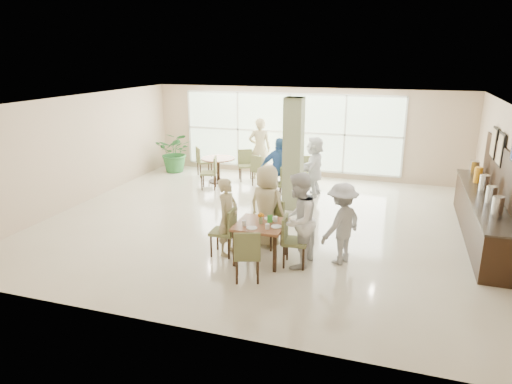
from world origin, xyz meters
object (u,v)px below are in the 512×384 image
(teen_standing, at_px, (341,224))
(adult_a, at_px, (279,169))
(round_table_left, at_px, (218,164))
(buffet_counter, at_px, (482,213))
(adult_b, at_px, (314,166))
(teen_far, at_px, (267,206))
(adult_standing, at_px, (260,149))
(potted_plant, at_px, (176,152))
(round_table_right, at_px, (284,173))
(teen_right, at_px, (298,220))
(teen_left, at_px, (228,217))
(main_table, at_px, (261,228))

(teen_standing, height_order, adult_a, adult_a)
(round_table_left, bearing_deg, buffet_counter, -19.19)
(adult_b, bearing_deg, teen_standing, 21.53)
(teen_far, relative_size, adult_standing, 0.88)
(potted_plant, bearing_deg, buffet_counter, -19.74)
(round_table_right, xyz_separation_m, adult_b, (0.88, -0.07, 0.26))
(adult_a, xyz_separation_m, adult_standing, (-1.14, 1.95, 0.11))
(buffet_counter, bearing_deg, round_table_right, 157.59)
(teen_right, xyz_separation_m, adult_b, (-0.55, 4.44, -0.06))
(round_table_right, relative_size, adult_standing, 0.56)
(teen_standing, bearing_deg, teen_right, -33.01)
(teen_left, relative_size, adult_a, 0.90)
(adult_a, height_order, adult_standing, adult_standing)
(teen_right, bearing_deg, teen_standing, 125.68)
(main_table, height_order, adult_b, adult_b)
(main_table, bearing_deg, buffet_counter, 31.22)
(round_table_left, height_order, buffet_counter, buffet_counter)
(round_table_right, height_order, teen_left, teen_left)
(round_table_right, height_order, teen_right, teen_right)
(teen_far, relative_size, adult_a, 0.99)
(buffet_counter, height_order, teen_right, buffet_counter)
(main_table, distance_m, adult_standing, 6.00)
(buffet_counter, height_order, adult_a, buffet_counter)
(round_table_right, distance_m, buffet_counter, 5.26)
(buffet_counter, relative_size, teen_right, 2.63)
(round_table_left, distance_m, buffet_counter, 7.47)
(round_table_left, bearing_deg, teen_far, -56.35)
(round_table_left, relative_size, adult_b, 0.62)
(round_table_left, relative_size, adult_a, 0.61)
(round_table_right, relative_size, adult_b, 0.65)
(round_table_right, relative_size, buffet_counter, 0.23)
(buffet_counter, distance_m, teen_left, 5.42)
(round_table_right, height_order, adult_standing, adult_standing)
(round_table_right, relative_size, teen_left, 0.70)
(potted_plant, bearing_deg, main_table, -50.33)
(buffet_counter, bearing_deg, potted_plant, 160.26)
(adult_a, bearing_deg, round_table_right, 76.95)
(teen_right, distance_m, adult_standing, 6.24)
(round_table_left, distance_m, teen_standing, 6.33)
(potted_plant, bearing_deg, round_table_right, -16.38)
(potted_plant, relative_size, teen_standing, 0.86)
(main_table, distance_m, potted_plant, 7.40)
(teen_left, distance_m, adult_standing, 5.72)
(teen_right, bearing_deg, potted_plant, -128.01)
(teen_far, bearing_deg, potted_plant, -29.36)
(main_table, bearing_deg, round_table_left, 120.35)
(round_table_right, xyz_separation_m, teen_left, (0.02, -4.41, 0.20))
(teen_right, distance_m, adult_b, 4.48)
(adult_standing, bearing_deg, round_table_left, 17.33)
(teen_right, bearing_deg, adult_a, -151.53)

